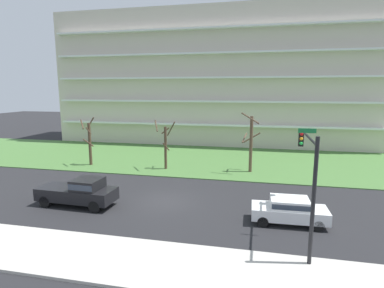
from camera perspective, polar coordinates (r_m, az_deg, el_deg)
ground at (r=22.77m, az=-4.98°, el=-10.43°), size 160.00×160.00×0.00m
sidewalk_curb_near at (r=15.98m, az=-14.03°, el=-19.74°), size 80.00×4.00×0.15m
grass_lawn_strip at (r=35.83m, az=1.66°, el=-2.76°), size 80.00×16.00×0.08m
apartment_building at (r=48.25m, az=4.74°, el=11.81°), size 47.04×11.83×19.04m
tree_far_left at (r=34.18m, az=-18.31°, el=0.40°), size 1.68×1.46×5.12m
tree_left at (r=30.94m, az=-4.92°, el=-0.12°), size 2.26×2.25×4.96m
tree_center at (r=30.14m, az=10.71°, el=0.27°), size 1.85×1.91×5.87m
pickup_black_near_left at (r=22.94m, az=-19.90°, el=-8.17°), size 5.47×2.19×1.95m
sedan_white_center_left at (r=19.76m, az=17.41°, el=-11.41°), size 4.44×1.90×1.57m
traffic_signal_mast at (r=16.36m, az=20.54°, el=-4.09°), size 0.90×5.64×5.97m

